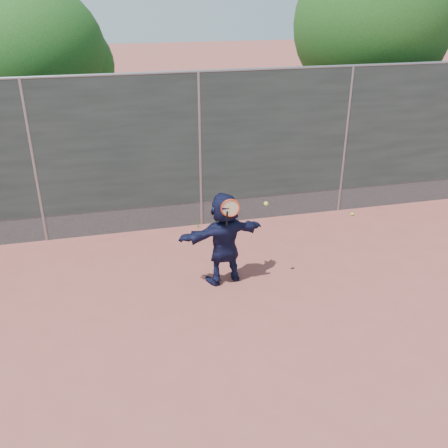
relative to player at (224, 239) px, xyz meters
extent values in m
plane|color=#9E4C42|center=(0.06, -1.32, -0.76)|extent=(80.00, 80.00, 0.00)
imported|color=#141737|center=(0.00, 0.00, 0.00)|extent=(1.47, 0.68, 1.53)
sphere|color=#C0F035|center=(3.22, 1.84, -0.73)|extent=(0.07, 0.07, 0.07)
cube|color=#38423D|center=(0.06, 2.18, 0.99)|extent=(20.00, 0.04, 2.50)
cube|color=slate|center=(0.06, 2.18, -0.51)|extent=(20.00, 0.03, 0.50)
cylinder|color=gray|center=(0.06, 2.18, 2.24)|extent=(20.00, 0.05, 0.05)
cylinder|color=gray|center=(-2.94, 2.18, 0.74)|extent=(0.06, 0.06, 3.00)
cylinder|color=gray|center=(0.06, 2.18, 0.74)|extent=(0.06, 0.06, 3.00)
cylinder|color=gray|center=(3.06, 2.18, 0.74)|extent=(0.06, 0.06, 3.00)
torus|color=red|center=(0.05, -0.20, 0.61)|extent=(0.29, 0.05, 0.29)
cylinder|color=beige|center=(0.05, -0.20, 0.61)|extent=(0.25, 0.03, 0.25)
cylinder|color=black|center=(0.00, -0.18, 0.41)|extent=(0.04, 0.13, 0.33)
sphere|color=#C0F035|center=(0.63, -0.14, 0.59)|extent=(0.07, 0.07, 0.07)
cylinder|color=#382314|center=(4.56, 4.38, 0.54)|extent=(0.28, 0.28, 2.60)
sphere|color=#23561C|center=(4.56, 4.38, 2.83)|extent=(3.60, 3.60, 3.60)
sphere|color=#23561C|center=(5.28, 4.58, 2.47)|extent=(2.52, 2.52, 2.52)
cylinder|color=#382314|center=(-2.94, 5.18, 0.34)|extent=(0.28, 0.28, 2.20)
sphere|color=#23561C|center=(-2.94, 5.18, 2.26)|extent=(3.00, 3.00, 3.00)
sphere|color=#23561C|center=(-2.34, 5.38, 1.96)|extent=(2.10, 2.10, 2.10)
cone|color=#387226|center=(0.31, 2.06, -0.63)|extent=(0.03, 0.03, 0.26)
cone|color=#387226|center=(0.61, 2.08, -0.61)|extent=(0.03, 0.03, 0.30)
cone|color=#387226|center=(-0.04, 2.04, -0.65)|extent=(0.03, 0.03, 0.22)
camera|label=1|loc=(-1.64, -6.81, 3.59)|focal=40.00mm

